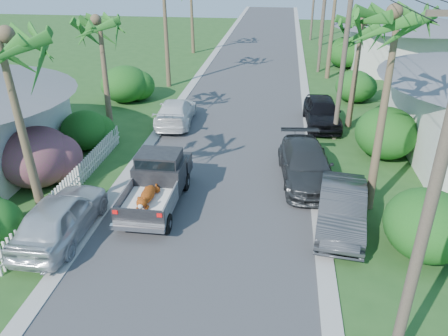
# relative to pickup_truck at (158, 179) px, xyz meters

# --- Properties ---
(ground) EXTENTS (120.00, 120.00, 0.00)m
(ground) POSITION_rel_pickup_truck_xyz_m (2.20, -5.25, -1.01)
(ground) COLOR #254F1D
(ground) RESTS_ON ground
(road) EXTENTS (8.00, 100.00, 0.02)m
(road) POSITION_rel_pickup_truck_xyz_m (2.20, 19.75, -1.00)
(road) COLOR #38383A
(road) RESTS_ON ground
(curb_left) EXTENTS (0.60, 100.00, 0.06)m
(curb_left) POSITION_rel_pickup_truck_xyz_m (-2.10, 19.75, -0.98)
(curb_left) COLOR #A5A39E
(curb_left) RESTS_ON ground
(curb_right) EXTENTS (0.60, 100.00, 0.06)m
(curb_right) POSITION_rel_pickup_truck_xyz_m (6.50, 19.75, -0.98)
(curb_right) COLOR #A5A39E
(curb_right) RESTS_ON ground
(pickup_truck) EXTENTS (1.98, 5.12, 2.06)m
(pickup_truck) POSITION_rel_pickup_truck_xyz_m (0.00, 0.00, 0.00)
(pickup_truck) COLOR black
(pickup_truck) RESTS_ON ground
(parked_car_rn) EXTENTS (2.22, 4.91, 1.56)m
(parked_car_rn) POSITION_rel_pickup_truck_xyz_m (7.20, -0.98, -0.23)
(parked_car_rn) COLOR #333539
(parked_car_rn) RESTS_ON ground
(parked_car_rm) EXTENTS (2.74, 5.58, 1.56)m
(parked_car_rm) POSITION_rel_pickup_truck_xyz_m (6.03, 2.57, -0.23)
(parked_car_rm) COLOR #292C2E
(parked_car_rm) RESTS_ON ground
(parked_car_rf) EXTENTS (2.21, 4.93, 1.65)m
(parked_car_rf) POSITION_rel_pickup_truck_xyz_m (7.20, 9.75, -0.19)
(parked_car_rf) COLOR black
(parked_car_rf) RESTS_ON ground
(parked_car_ln) EXTENTS (1.96, 4.86, 1.65)m
(parked_car_ln) POSITION_rel_pickup_truck_xyz_m (-2.80, -2.92, -0.18)
(parked_car_ln) COLOR silver
(parked_car_ln) RESTS_ON ground
(parked_car_lf) EXTENTS (2.39, 5.13, 1.45)m
(parked_car_lf) POSITION_rel_pickup_truck_xyz_m (-1.40, 8.94, -0.28)
(parked_car_lf) COLOR white
(parked_car_lf) RESTS_ON ground
(palm_l_a) EXTENTS (4.40, 4.40, 8.20)m
(palm_l_a) POSITION_rel_pickup_truck_xyz_m (-4.00, -2.25, 5.92)
(palm_l_a) COLOR brown
(palm_l_a) RESTS_ON ground
(palm_l_b) EXTENTS (4.40, 4.40, 7.40)m
(palm_l_b) POSITION_rel_pickup_truck_xyz_m (-4.60, 6.75, 5.14)
(palm_l_b) COLOR brown
(palm_l_b) RESTS_ON ground
(palm_r_a) EXTENTS (4.40, 4.40, 8.70)m
(palm_r_a) POSITION_rel_pickup_truck_xyz_m (8.50, 0.75, 6.41)
(palm_r_a) COLOR brown
(palm_r_a) RESTS_ON ground
(palm_r_b) EXTENTS (4.40, 4.40, 7.20)m
(palm_r_b) POSITION_rel_pickup_truck_xyz_m (8.80, 9.75, 4.94)
(palm_r_b) COLOR brown
(palm_r_b) RESTS_ON ground
(shrub_l_b) EXTENTS (3.00, 3.30, 2.60)m
(shrub_l_b) POSITION_rel_pickup_truck_xyz_m (-5.60, 0.75, 0.29)
(shrub_l_b) COLOR #A6176B
(shrub_l_b) RESTS_ON ground
(shrub_l_c) EXTENTS (2.40, 2.64, 2.00)m
(shrub_l_c) POSITION_rel_pickup_truck_xyz_m (-5.20, 4.75, -0.01)
(shrub_l_c) COLOR #134514
(shrub_l_c) RESTS_ON ground
(shrub_l_d) EXTENTS (3.20, 3.52, 2.40)m
(shrub_l_d) POSITION_rel_pickup_truck_xyz_m (-5.80, 12.75, 0.19)
(shrub_l_d) COLOR #134514
(shrub_l_d) RESTS_ON ground
(shrub_r_a) EXTENTS (2.80, 3.08, 2.30)m
(shrub_r_a) POSITION_rel_pickup_truck_xyz_m (9.80, -2.25, 0.14)
(shrub_r_a) COLOR #134514
(shrub_r_a) RESTS_ON ground
(shrub_r_b) EXTENTS (3.00, 3.30, 2.50)m
(shrub_r_b) POSITION_rel_pickup_truck_xyz_m (10.00, 5.75, 0.24)
(shrub_r_b) COLOR #134514
(shrub_r_b) RESTS_ON ground
(shrub_r_c) EXTENTS (2.60, 2.86, 2.10)m
(shrub_r_c) POSITION_rel_pickup_truck_xyz_m (9.70, 14.75, 0.04)
(shrub_r_c) COLOR #134514
(shrub_r_c) RESTS_ON ground
(shrub_r_d) EXTENTS (3.20, 3.52, 2.60)m
(shrub_r_d) POSITION_rel_pickup_truck_xyz_m (10.20, 24.75, 0.29)
(shrub_r_d) COLOR #134514
(shrub_r_d) RESTS_ON ground
(picket_fence) EXTENTS (0.10, 11.00, 1.00)m
(picket_fence) POSITION_rel_pickup_truck_xyz_m (-3.80, 0.25, -0.51)
(picket_fence) COLOR white
(picket_fence) RESTS_ON ground
(house_right_far) EXTENTS (9.00, 8.00, 4.60)m
(house_right_far) POSITION_rel_pickup_truck_xyz_m (15.20, 24.75, 1.11)
(house_right_far) COLOR silver
(house_right_far) RESTS_ON ground
(utility_pole_a) EXTENTS (1.60, 0.26, 9.00)m
(utility_pole_a) POSITION_rel_pickup_truck_xyz_m (7.80, -7.25, 3.59)
(utility_pole_a) COLOR brown
(utility_pole_a) RESTS_ON ground
(utility_pole_b) EXTENTS (1.60, 0.26, 9.00)m
(utility_pole_b) POSITION_rel_pickup_truck_xyz_m (7.80, 7.75, 3.59)
(utility_pole_b) COLOR brown
(utility_pole_b) RESTS_ON ground
(utility_pole_c) EXTENTS (1.60, 0.26, 9.00)m
(utility_pole_c) POSITION_rel_pickup_truck_xyz_m (7.80, 22.75, 3.59)
(utility_pole_c) COLOR brown
(utility_pole_c) RESTS_ON ground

